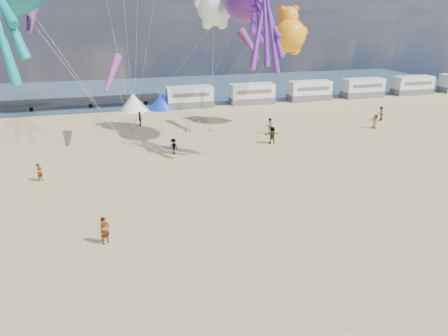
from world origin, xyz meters
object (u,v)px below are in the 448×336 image
sandbag_c (211,130)px  windsock_left (31,20)px  beachgoer_1 (269,126)px  beachgoer_7 (380,114)px  motorhome_4 (412,85)px  tent_blue (162,101)px  motorhome_1 (252,94)px  motorhome_2 (309,91)px  motorhome_3 (363,88)px  standing_person (105,230)px  sandbag_e (134,131)px  kite_panda (215,7)px  motorhome_0 (190,97)px  kite_teddy_orange (289,35)px  sandbag_b (189,131)px  beachgoer_2 (173,146)px  beachgoer_4 (272,135)px  sandbag_d (198,120)px  windsock_mid (249,45)px  beachgoer_5 (40,172)px  kite_octopus_purple (247,1)px  beachgoer_3 (140,119)px  tent_white (133,102)px  windsock_right (112,74)px  beachgoer_0 (375,121)px

sandbag_c → windsock_left: 21.23m
beachgoer_1 → beachgoer_7: (15.80, 1.79, 0.00)m
motorhome_4 → tent_blue: bearing=180.0°
motorhome_1 → beachgoer_7: 18.74m
motorhome_2 → motorhome_3: size_ratio=1.00×
standing_person → sandbag_e: (3.07, 24.03, -0.75)m
motorhome_1 → kite_panda: bearing=-122.1°
motorhome_0 → kite_teddy_orange: 18.56m
beachgoer_1 → sandbag_b: 9.33m
motorhome_0 → beachgoer_7: bearing=-32.5°
beachgoer_2 → beachgoer_4: 10.53m
sandbag_d → windsock_mid: windsock_mid is taller
motorhome_0 → beachgoer_5: motorhome_0 is taller
motorhome_1 → beachgoer_4: 19.78m
sandbag_e → kite_teddy_orange: kite_teddy_orange is taller
motorhome_0 → beachgoer_4: 19.96m
motorhome_4 → beachgoer_2: (-43.39, -19.98, -0.71)m
motorhome_1 → kite_octopus_purple: size_ratio=0.64×
beachgoer_7 → kite_octopus_purple: bearing=-22.5°
beachgoer_3 → windsock_left: windsock_left is taller
standing_person → kite_teddy_orange: 31.35m
beachgoer_1 → windsock_left: 26.31m
motorhome_0 → motorhome_1: same height
motorhome_1 → beachgoer_2: 24.93m
kite_teddy_orange → tent_blue: bearing=145.1°
sandbag_e → windsock_mid: bearing=-16.1°
tent_white → sandbag_b: 13.67m
motorhome_0 → motorhome_1: (9.50, 0.00, 0.00)m
motorhome_3 → sandbag_d: motorhome_3 is taller
tent_white → beachgoer_3: (0.26, -8.33, -0.34)m
beachgoer_2 → kite_octopus_purple: 15.23m
beachgoer_5 → sandbag_e: size_ratio=2.97×
standing_person → beachgoer_1: bearing=13.3°
beachgoer_2 → kite_panda: kite_panda is taller
tent_white → standing_person: (-3.72, -34.94, -0.34)m
motorhome_0 → tent_blue: (-4.00, 0.00, -0.30)m
motorhome_2 → sandbag_e: (-27.65, -10.91, -1.39)m
beachgoer_5 → windsock_right: bearing=-4.0°
tent_blue → standing_person: (-7.72, -34.94, -0.34)m
beachgoer_3 → sandbag_d: size_ratio=3.45×
windsock_left → windsock_mid: size_ratio=1.08×
beachgoer_0 → sandbag_e: beachgoer_0 is taller
kite_octopus_purple → windsock_right: (-12.70, 3.46, -6.66)m
tent_blue → kite_teddy_orange: kite_teddy_orange is taller
motorhome_3 → beachgoer_2: size_ratio=4.19×
tent_white → beachgoer_0: bearing=-32.1°
motorhome_1 → windsock_left: 31.76m
motorhome_0 → kite_teddy_orange: size_ratio=1.05×
motorhome_0 → beachgoer_0: bearing=-41.6°
sandbag_c → sandbag_e: bearing=167.2°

